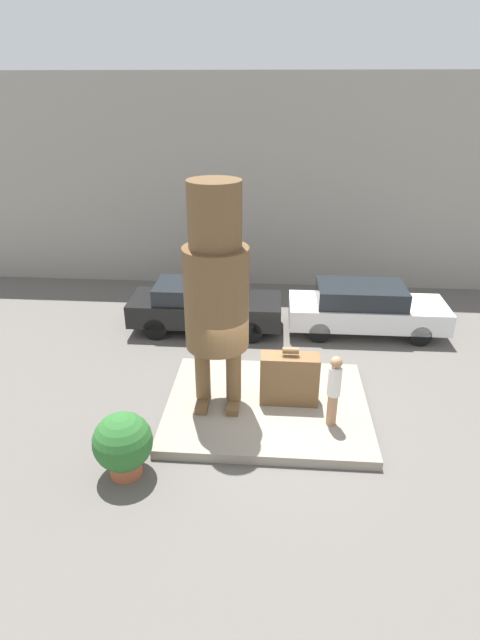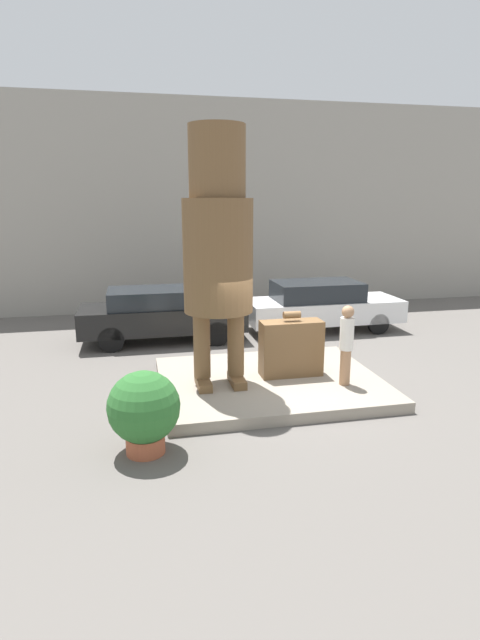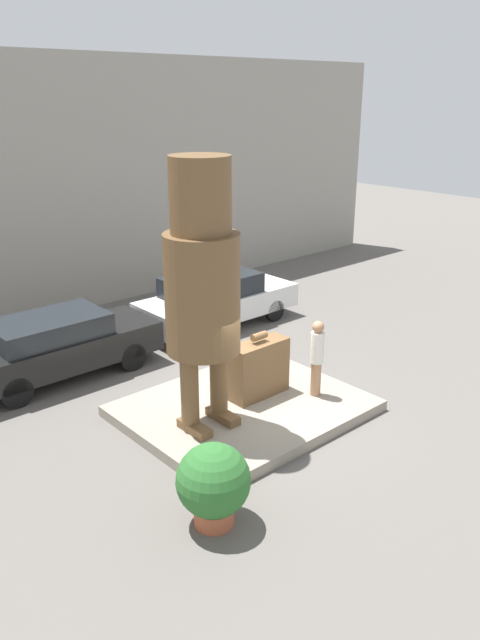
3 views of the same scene
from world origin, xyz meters
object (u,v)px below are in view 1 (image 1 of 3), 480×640
Objects in this scene: statue_figure at (216,284)px; giant_suitcase at (289,379)px; parked_car_black at (204,305)px; planter_pot at (123,443)px; tourist at (334,388)px; parked_car_white at (365,308)px.

statue_figure is 3.58× the size of giant_suitcase.
planter_pot is at bearing -95.79° from parked_car_black.
parked_car_white is (1.46, 5.14, -0.34)m from tourist.
statue_figure reaches higher than tourist.
parked_car_black is (-2.58, 4.12, -0.01)m from giant_suitcase.
parked_car_black is 6.60m from planter_pot.
giant_suitcase is 0.31× the size of parked_car_black.
statue_figure is at bearing 167.05° from tourist.
tourist is 5.35m from parked_car_white.
planter_pot is at bearing -158.54° from tourist.
statue_figure is 3.73× the size of planter_pot.
giant_suitcase is 1.04× the size of planter_pot.
parked_car_black is at bearing 84.21° from planter_pot.
tourist is 0.36× the size of parked_car_black.
giant_suitcase is 4.95m from parked_car_white.
parked_car_white is at bearing 2.49° from parked_car_black.
statue_figure is 5.05m from parked_car_black.
parked_car_white is (4.98, 0.22, -0.02)m from parked_car_black.
planter_pot is (-1.61, -2.23, -2.50)m from statue_figure.
planter_pot is at bearing -142.98° from giant_suitcase.
parked_car_white is (2.39, 4.33, -0.03)m from giant_suitcase.
giant_suitcase is 1.27m from tourist.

